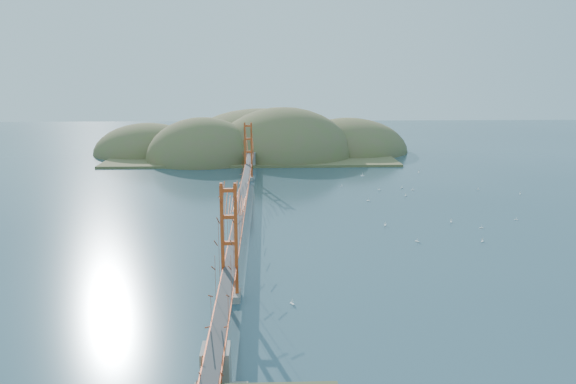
{
  "coord_description": "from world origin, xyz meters",
  "views": [
    {
      "loc": [
        3.66,
        -81.74,
        22.26
      ],
      "look_at": [
        6.81,
        0.0,
        4.12
      ],
      "focal_mm": 35.0,
      "sensor_mm": 36.0,
      "label": 1
    }
  ],
  "objects_px": {
    "sailboat_0": "(385,225)",
    "sailboat_1": "(368,200)",
    "sailboat_2": "(482,227)",
    "bridge": "(242,173)"
  },
  "relations": [
    {
      "from": "sailboat_2",
      "to": "sailboat_1",
      "type": "distance_m",
      "value": 21.59
    },
    {
      "from": "bridge",
      "to": "sailboat_0",
      "type": "height_order",
      "value": "bridge"
    },
    {
      "from": "sailboat_0",
      "to": "sailboat_1",
      "type": "relative_size",
      "value": 1.04
    },
    {
      "from": "sailboat_2",
      "to": "sailboat_0",
      "type": "relative_size",
      "value": 0.85
    },
    {
      "from": "bridge",
      "to": "sailboat_0",
      "type": "distance_m",
      "value": 22.26
    },
    {
      "from": "sailboat_0",
      "to": "sailboat_1",
      "type": "height_order",
      "value": "sailboat_0"
    },
    {
      "from": "sailboat_2",
      "to": "bridge",
      "type": "bearing_deg",
      "value": 169.2
    },
    {
      "from": "sailboat_0",
      "to": "sailboat_1",
      "type": "bearing_deg",
      "value": 88.94
    },
    {
      "from": "sailboat_2",
      "to": "sailboat_1",
      "type": "bearing_deg",
      "value": 127.43
    },
    {
      "from": "bridge",
      "to": "sailboat_0",
      "type": "xyz_separation_m",
      "value": [
        20.66,
        -4.65,
        -6.85
      ]
    }
  ]
}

